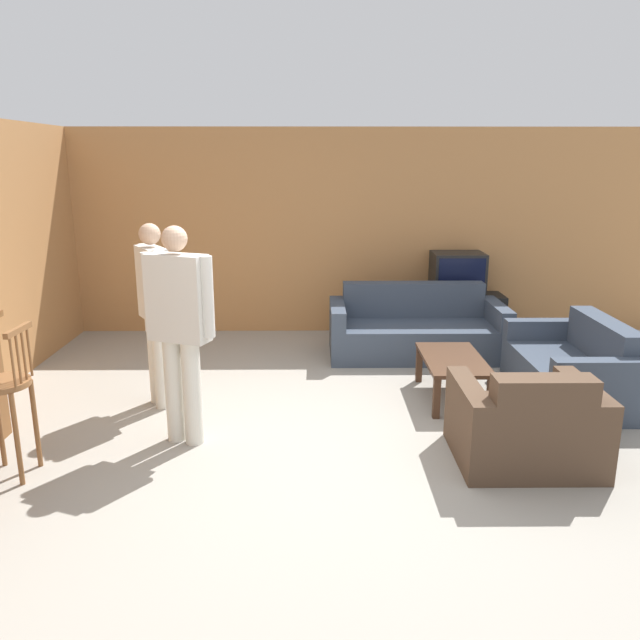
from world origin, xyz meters
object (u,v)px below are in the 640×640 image
object	(u,v)px
tv	(457,274)
person_by_window	(154,305)
tv_unit	(455,315)
loveseat_right	(573,369)
coffee_table	(453,364)
armchair_near	(526,427)
couch_far	(416,331)
bar_chair_mid	(5,396)
person_by_counter	(179,324)

from	to	relation	value
tv	person_by_window	distance (m)	3.97
tv	tv_unit	bearing A→B (deg)	90.00
loveseat_right	coffee_table	xyz separation A→B (m)	(-1.16, -0.02, 0.07)
armchair_near	coffee_table	bearing A→B (deg)	101.98
tv_unit	armchair_near	bearing A→B (deg)	-93.76
armchair_near	loveseat_right	bearing A→B (deg)	55.96
couch_far	person_by_window	world-z (taller)	person_by_window
couch_far	tv_unit	xyz separation A→B (m)	(0.63, 0.77, -0.01)
loveseat_right	tv_unit	size ratio (longest dim) A/B	1.24
bar_chair_mid	tv_unit	distance (m)	5.39
loveseat_right	coffee_table	world-z (taller)	loveseat_right
armchair_near	bar_chair_mid	bearing A→B (deg)	-177.44
coffee_table	tv_unit	bearing A→B (deg)	77.01
person_by_window	tv_unit	bearing A→B (deg)	35.32
coffee_table	tv	distance (m)	2.27
tv_unit	tv	world-z (taller)	tv
couch_far	coffee_table	size ratio (longest dim) A/B	1.96
person_by_window	person_by_counter	size ratio (longest dim) A/B	0.96
bar_chair_mid	armchair_near	xyz separation A→B (m)	(3.75, 0.17, -0.32)
bar_chair_mid	tv	world-z (taller)	bar_chair_mid
coffee_table	person_by_window	distance (m)	2.81
person_by_window	person_by_counter	xyz separation A→B (m)	(0.39, -0.78, 0.03)
bar_chair_mid	couch_far	bearing A→B (deg)	40.43
armchair_near	couch_far	bearing A→B (deg)	98.46
couch_far	armchair_near	size ratio (longest dim) A/B	1.95
couch_far	loveseat_right	distance (m)	1.88
tv	person_by_window	size ratio (longest dim) A/B	0.38
tv	person_by_window	bearing A→B (deg)	-144.72
bar_chair_mid	tv_unit	bearing A→B (deg)	42.31
bar_chair_mid	tv_unit	xyz separation A→B (m)	(3.98, 3.62, -0.33)
armchair_near	tv	size ratio (longest dim) A/B	1.59
bar_chair_mid	person_by_counter	world-z (taller)	person_by_counter
bar_chair_mid	armchair_near	bearing A→B (deg)	2.56
armchair_near	person_by_window	distance (m)	3.29
coffee_table	person_by_counter	xyz separation A→B (m)	(-2.35, -0.91, 0.63)
tv_unit	person_by_counter	world-z (taller)	person_by_counter
armchair_near	tv	xyz separation A→B (m)	(0.23, 3.45, 0.53)
couch_far	loveseat_right	world-z (taller)	couch_far
bar_chair_mid	loveseat_right	xyz separation A→B (m)	(4.64, 1.48, -0.33)
tv_unit	loveseat_right	bearing A→B (deg)	-72.91
coffee_table	tv_unit	distance (m)	2.22
bar_chair_mid	couch_far	distance (m)	4.41
tv	bar_chair_mid	bearing A→B (deg)	-137.71
couch_far	person_by_window	bearing A→B (deg)	-149.68
couch_far	armchair_near	xyz separation A→B (m)	(0.40, -2.69, 0.00)
person_by_window	couch_far	bearing A→B (deg)	30.32
bar_chair_mid	tv	xyz separation A→B (m)	(3.98, 3.62, 0.21)
couch_far	person_by_window	xyz separation A→B (m)	(-2.61, -1.53, 0.67)
armchair_near	loveseat_right	size ratio (longest dim) A/B	0.68
coffee_table	person_by_counter	bearing A→B (deg)	-158.90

